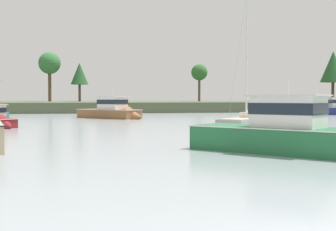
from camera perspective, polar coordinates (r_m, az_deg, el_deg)
far_shore_bank at (r=99.28m, az=-7.78°, el=1.29°), size 174.30×52.98×1.73m
cruiser_wood at (r=54.55m, az=-6.75°, el=0.26°), size 8.50×8.81×4.99m
sailboat_grey at (r=38.39m, az=10.30°, el=-1.14°), size 7.04×6.79×11.89m
cruiser_green at (r=20.72m, az=15.74°, el=-3.04°), size 7.89×8.32×4.40m
shore_tree_center_right at (r=99.55m, az=3.99°, el=5.42°), size 3.58×3.58×8.18m
shore_tree_inland_c at (r=111.94m, az=20.20°, el=5.80°), size 5.86×5.86×11.60m
shore_tree_far_left at (r=98.20m, az=-14.79°, el=6.36°), size 4.62×4.62×10.38m
shore_tree_far_right at (r=97.18m, az=-11.16°, el=5.19°), size 3.73×3.73×8.17m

